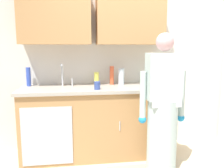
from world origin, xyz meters
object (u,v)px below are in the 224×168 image
object	(u,v)px
person_at_sink	(163,116)
sponge	(148,86)
bottle_dish_liquid	(152,75)
bottle_water_short	(112,75)
cup_by_sink	(97,86)
sink	(65,89)
bottle_soap	(97,79)
bottle_water_tall	(28,77)
bottle_cleaner_spray	(121,77)

from	to	relation	value
person_at_sink	sponge	bearing A→B (deg)	94.34
person_at_sink	bottle_dish_liquid	distance (m)	0.89
bottle_water_short	cup_by_sink	xyz separation A→B (m)	(-0.24, -0.38, -0.08)
bottle_dish_liquid	cup_by_sink	xyz separation A→B (m)	(-0.83, -0.40, -0.07)
cup_by_sink	sink	bearing A→B (deg)	154.44
person_at_sink	bottle_water_short	xyz separation A→B (m)	(-0.48, 0.78, 0.38)
sink	person_at_sink	bearing A→B (deg)	-28.08
sponge	cup_by_sink	bearing A→B (deg)	-173.33
bottle_dish_liquid	bottle_soap	bearing A→B (deg)	-176.99
sink	sponge	world-z (taller)	sink
sponge	bottle_dish_liquid	bearing A→B (deg)	64.65
person_at_sink	bottle_dish_liquid	world-z (taller)	person_at_sink
sink	bottle_water_tall	xyz separation A→B (m)	(-0.49, 0.20, 0.14)
bottle_water_short	bottle_soap	world-z (taller)	bottle_water_short
bottle_water_short	sink	bearing A→B (deg)	-164.32
sponge	person_at_sink	bearing A→B (deg)	-85.66
bottle_cleaner_spray	cup_by_sink	xyz separation A→B (m)	(-0.37, -0.34, -0.06)
bottle_dish_liquid	bottle_water_tall	world-z (taller)	bottle_water_tall
person_at_sink	cup_by_sink	world-z (taller)	person_at_sink
person_at_sink	sink	bearing A→B (deg)	151.92
person_at_sink	bottle_soap	world-z (taller)	person_at_sink
bottle_cleaner_spray	cup_by_sink	world-z (taller)	bottle_cleaner_spray
sink	bottle_dish_liquid	distance (m)	1.26
bottle_dish_liquid	bottle_cleaner_spray	bearing A→B (deg)	-173.06
bottle_dish_liquid	cup_by_sink	distance (m)	0.92
bottle_cleaner_spray	sponge	bearing A→B (deg)	-40.33
bottle_soap	person_at_sink	bearing A→B (deg)	-47.56
bottle_water_tall	bottle_water_short	world-z (taller)	bottle_water_short
sink	cup_by_sink	bearing A→B (deg)	-25.56
bottle_dish_liquid	bottle_water_short	xyz separation A→B (m)	(-0.59, -0.02, 0.01)
bottle_water_short	bottle_water_tall	bearing A→B (deg)	179.12
cup_by_sink	bottle_dish_liquid	bearing A→B (deg)	25.68
bottle_soap	bottle_water_tall	bearing A→B (deg)	177.65
bottle_cleaner_spray	cup_by_sink	bearing A→B (deg)	-137.03
bottle_soap	bottle_water_short	bearing A→B (deg)	5.31
bottle_soap	sponge	distance (m)	0.72
sink	bottle_water_short	bearing A→B (deg)	15.68
bottle_dish_liquid	bottle_water_short	bearing A→B (deg)	-177.84
sink	bottle_water_tall	distance (m)	0.55
bottle_water_short	bottle_soap	xyz separation A→B (m)	(-0.22, -0.02, -0.04)
bottle_cleaner_spray	bottle_water_short	world-z (taller)	bottle_water_short
person_at_sink	bottle_soap	xyz separation A→B (m)	(-0.69, 0.76, 0.34)
person_at_sink	bottle_cleaner_spray	world-z (taller)	person_at_sink
sponge	bottle_soap	bearing A→B (deg)	157.19
person_at_sink	bottle_water_short	world-z (taller)	person_at_sink
bottle_water_tall	bottle_cleaner_spray	bearing A→B (deg)	-2.32
sponge	bottle_water_short	bearing A→B (deg)	146.01
cup_by_sink	bottle_cleaner_spray	bearing A→B (deg)	42.97
sink	cup_by_sink	world-z (taller)	sink
bottle_water_tall	bottle_soap	world-z (taller)	bottle_water_tall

